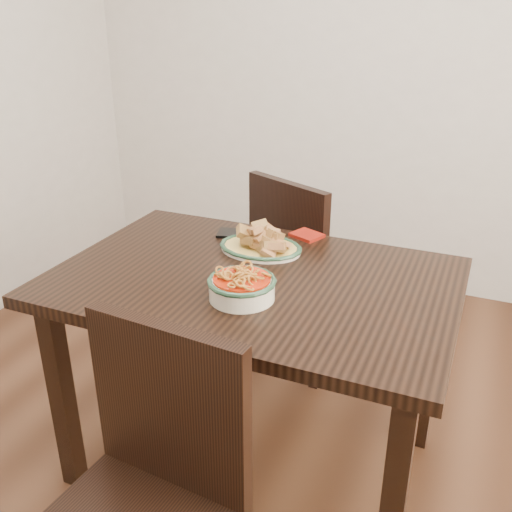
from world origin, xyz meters
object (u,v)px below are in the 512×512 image
at_px(fish_plate, 261,239).
at_px(noodle_bowl, 242,285).
at_px(dining_table, 254,302).
at_px(smartphone, 240,234).
at_px(chair_far, 304,264).
at_px(chair_near, 146,492).

height_order(fish_plate, noodle_bowl, fish_plate).
bearing_deg(dining_table, smartphone, 121.64).
bearing_deg(dining_table, chair_far, 94.33).
distance_m(noodle_bowl, smartphone, 0.49).
xyz_separation_m(chair_far, smartphone, (-0.13, -0.36, 0.26)).
height_order(dining_table, smartphone, smartphone).
relative_size(dining_table, chair_near, 1.40).
height_order(dining_table, noodle_bowl, noodle_bowl).
bearing_deg(chair_near, chair_far, 97.84).
relative_size(fish_plate, noodle_bowl, 1.41).
distance_m(dining_table, chair_far, 0.68).
distance_m(fish_plate, noodle_bowl, 0.35).
height_order(chair_far, smartphone, chair_far).
relative_size(chair_far, smartphone, 5.42).
relative_size(chair_near, noodle_bowl, 4.44).
bearing_deg(chair_near, smartphone, 106.62).
distance_m(chair_near, smartphone, 1.02).
distance_m(dining_table, noodle_bowl, 0.20).
xyz_separation_m(chair_near, fish_plate, (-0.08, 0.86, 0.30)).
relative_size(chair_far, fish_plate, 3.15).
bearing_deg(chair_far, noodle_bowl, 120.34).
bearing_deg(smartphone, noodle_bowl, -78.38).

